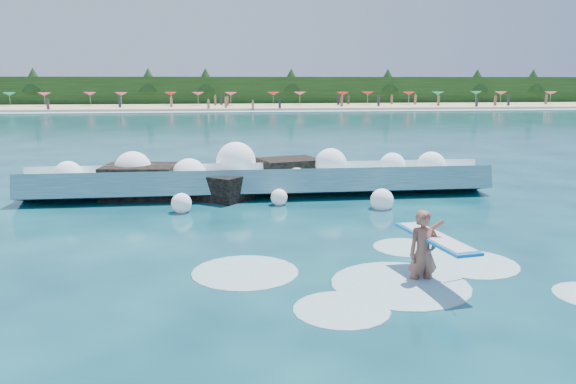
% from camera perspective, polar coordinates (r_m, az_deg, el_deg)
% --- Properties ---
extents(ground, '(200.00, 200.00, 0.00)m').
position_cam_1_polar(ground, '(14.25, -5.02, -6.45)').
color(ground, '#072839').
rests_on(ground, ground).
extents(beach, '(140.00, 20.00, 0.40)m').
position_cam_1_polar(beach, '(91.67, -6.93, 8.59)').
color(beach, tan).
rests_on(beach, ground).
extents(wet_band, '(140.00, 5.00, 0.08)m').
position_cam_1_polar(wet_band, '(80.69, -6.88, 8.12)').
color(wet_band, silver).
rests_on(wet_band, ground).
extents(treeline, '(140.00, 4.00, 5.00)m').
position_cam_1_polar(treeline, '(101.59, -6.99, 10.13)').
color(treeline, black).
rests_on(treeline, ground).
extents(breaking_wave, '(17.45, 2.74, 1.50)m').
position_cam_1_polar(breaking_wave, '(21.70, -2.80, 1.16)').
color(breaking_wave, teal).
rests_on(breaking_wave, ground).
extents(rock_cluster, '(8.43, 3.57, 1.54)m').
position_cam_1_polar(rock_cluster, '(21.65, -7.87, 0.94)').
color(rock_cluster, black).
rests_on(rock_cluster, ground).
extents(surfer_with_board, '(1.15, 3.05, 1.93)m').
position_cam_1_polar(surfer_with_board, '(12.58, 13.85, -5.76)').
color(surfer_with_board, '#905243').
rests_on(surfer_with_board, ground).
extents(wave_spray, '(14.95, 4.80, 2.09)m').
position_cam_1_polar(wave_spray, '(21.52, -3.79, 2.24)').
color(wave_spray, white).
rests_on(wave_spray, ground).
extents(surf_foam, '(9.10, 5.65, 0.15)m').
position_cam_1_polar(surf_foam, '(12.89, 9.86, -8.52)').
color(surf_foam, silver).
rests_on(surf_foam, ground).
extents(beach_umbrellas, '(114.46, 6.22, 0.50)m').
position_cam_1_polar(beach_umbrellas, '(93.52, -7.33, 9.88)').
color(beach_umbrellas, '#D73F71').
rests_on(beach_umbrellas, ground).
extents(beachgoers, '(107.77, 14.21, 1.92)m').
position_cam_1_polar(beachgoers, '(89.78, -3.25, 9.17)').
color(beachgoers, '#3F332D').
rests_on(beachgoers, ground).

